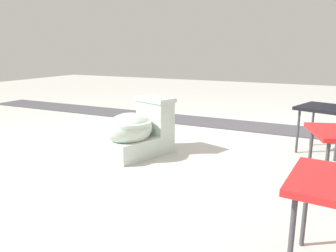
# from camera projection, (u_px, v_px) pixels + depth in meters

# --- Properties ---
(ground_plane) EXTENTS (14.00, 14.00, 0.00)m
(ground_plane) POSITION_uv_depth(u_px,v_px,m) (131.00, 147.00, 3.22)
(ground_plane) COLOR #A8A59E
(gravel_strip) EXTENTS (0.56, 8.00, 0.01)m
(gravel_strip) POSITION_uv_depth(u_px,v_px,m) (222.00, 123.00, 4.22)
(gravel_strip) COLOR #423F44
(gravel_strip) RESTS_ON ground
(toilet) EXTENTS (0.72, 0.56, 0.52)m
(toilet) POSITION_uv_depth(u_px,v_px,m) (138.00, 131.00, 2.94)
(toilet) COLOR #B2C6B7
(toilet) RESTS_ON ground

